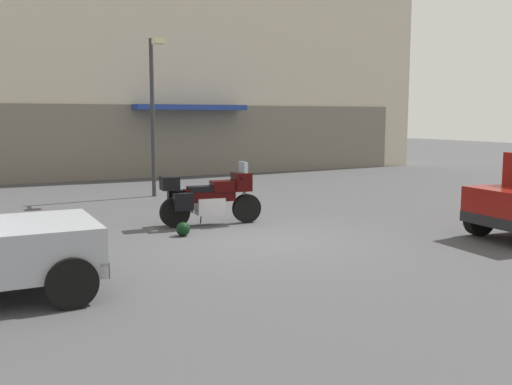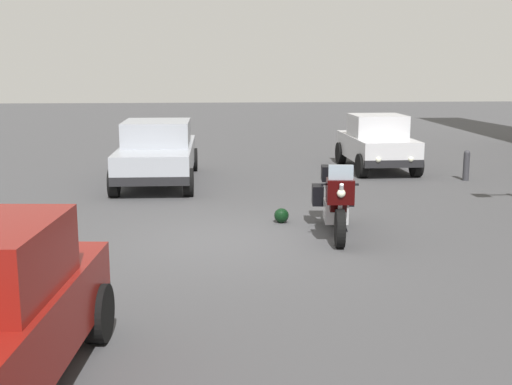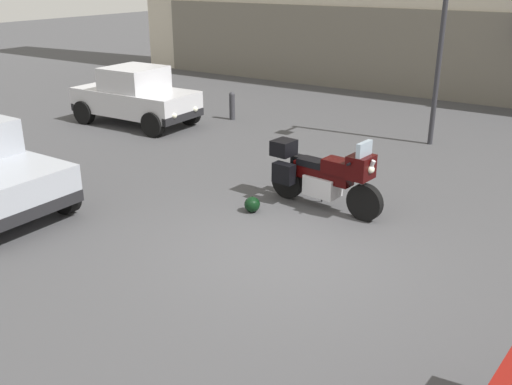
{
  "view_description": "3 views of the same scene",
  "coord_description": "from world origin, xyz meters",
  "px_view_note": "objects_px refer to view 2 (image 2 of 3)",
  "views": [
    {
      "loc": [
        -5.04,
        -9.68,
        2.33
      ],
      "look_at": [
        0.29,
        0.84,
        0.8
      ],
      "focal_mm": 40.96,
      "sensor_mm": 36.0,
      "label": 1
    },
    {
      "loc": [
        10.9,
        -0.28,
        2.98
      ],
      "look_at": [
        -0.15,
        0.48,
        0.8
      ],
      "focal_mm": 46.32,
      "sensor_mm": 36.0,
      "label": 2
    },
    {
      "loc": [
        4.02,
        -6.67,
        3.97
      ],
      "look_at": [
        -0.72,
        0.41,
        0.68
      ],
      "focal_mm": 40.48,
      "sensor_mm": 36.0,
      "label": 3
    }
  ],
  "objects_px": {
    "motorcycle": "(336,200)",
    "car_compact_side": "(377,143)",
    "car_sedan_far": "(157,152)",
    "bollard_curbside": "(466,164)",
    "helmet": "(281,215)"
  },
  "relations": [
    {
      "from": "car_sedan_far",
      "to": "bollard_curbside",
      "type": "height_order",
      "value": "car_sedan_far"
    },
    {
      "from": "motorcycle",
      "to": "car_compact_side",
      "type": "relative_size",
      "value": 0.64
    },
    {
      "from": "motorcycle",
      "to": "bollard_curbside",
      "type": "xyz_separation_m",
      "value": [
        -5.16,
        4.38,
        -0.2
      ]
    },
    {
      "from": "car_sedan_far",
      "to": "car_compact_side",
      "type": "xyz_separation_m",
      "value": [
        -1.6,
        6.02,
        -0.01
      ]
    },
    {
      "from": "motorcycle",
      "to": "bollard_curbside",
      "type": "bearing_deg",
      "value": 145.45
    },
    {
      "from": "helmet",
      "to": "bollard_curbside",
      "type": "bearing_deg",
      "value": 128.99
    },
    {
      "from": "helmet",
      "to": "bollard_curbside",
      "type": "height_order",
      "value": "bollard_curbside"
    },
    {
      "from": "helmet",
      "to": "car_sedan_far",
      "type": "distance_m",
      "value": 5.28
    },
    {
      "from": "car_sedan_far",
      "to": "bollard_curbside",
      "type": "relative_size",
      "value": 5.79
    },
    {
      "from": "motorcycle",
      "to": "car_sedan_far",
      "type": "distance_m",
      "value": 6.47
    },
    {
      "from": "car_compact_side",
      "to": "bollard_curbside",
      "type": "bearing_deg",
      "value": 43.81
    },
    {
      "from": "motorcycle",
      "to": "car_sedan_far",
      "type": "bearing_deg",
      "value": -141.21
    },
    {
      "from": "helmet",
      "to": "car_sedan_far",
      "type": "bearing_deg",
      "value": -149.42
    },
    {
      "from": "motorcycle",
      "to": "car_compact_side",
      "type": "distance_m",
      "value": 7.46
    },
    {
      "from": "bollard_curbside",
      "to": "helmet",
      "type": "bearing_deg",
      "value": -51.01
    }
  ]
}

